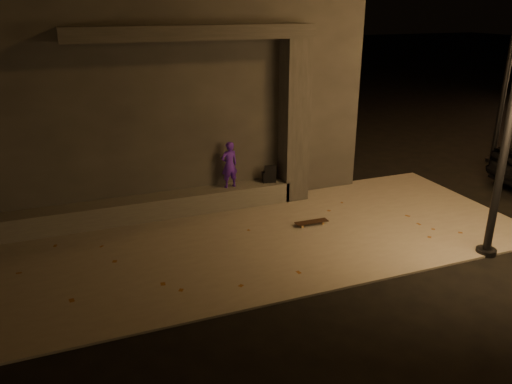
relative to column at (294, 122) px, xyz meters
name	(u,v)px	position (x,y,z in m)	size (l,w,h in m)	color
ground	(295,293)	(-1.70, -3.75, -1.84)	(120.00, 120.00, 0.00)	black
sidewalk	(251,240)	(-1.70, -1.75, -1.82)	(11.00, 4.40, 0.04)	slate
building	(149,77)	(-2.70, 2.74, 0.77)	(9.00, 5.10, 5.22)	#322F2D
ledge	(156,207)	(-3.20, 0.00, -1.58)	(6.00, 0.55, 0.45)	#55524D
column	(294,122)	(0.00, 0.00, 0.00)	(0.55, 0.55, 3.60)	#322F2D
canopy	(194,32)	(-2.20, 0.05, 1.94)	(5.00, 0.70, 0.28)	#322F2D
skateboarder	(229,165)	(-1.54, 0.00, -0.83)	(0.38, 0.25, 1.04)	#491BB0
backpack	(269,176)	(-0.60, 0.00, -1.21)	(0.33, 0.24, 0.42)	black
skateboard	(312,222)	(-0.31, -1.60, -1.74)	(0.70, 0.20, 0.08)	black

